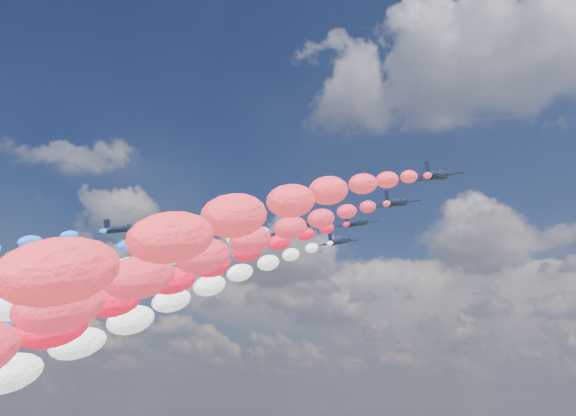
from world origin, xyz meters
The scene contains 14 objects.
jet_0 centered at (-34.88, -5.38, 96.99)m, with size 9.19×12.33×2.72m, color black, non-canonical shape.
jet_1 centered at (-22.02, 5.67, 96.99)m, with size 9.19×12.33×2.72m, color black, non-canonical shape.
jet_2 centered at (-10.43, 14.91, 96.99)m, with size 9.19×12.33×2.72m, color black, non-canonical shape.
trail_2 centered at (-10.43, -47.00, 72.00)m, with size 5.54×119.36×52.49m, color blue, non-canonical shape.
jet_3 centered at (-1.66, 10.47, 96.99)m, with size 9.19×12.33×2.72m, color black, non-canonical shape.
trail_3 centered at (-1.66, -51.44, 72.00)m, with size 5.54×119.36×52.49m, color white, non-canonical shape.
jet_4 centered at (0.55, 26.72, 96.99)m, with size 9.19×12.33×2.72m, color black, non-canonical shape.
trail_4 centered at (0.55, -35.20, 72.00)m, with size 5.54×119.36×52.49m, color white, non-canonical shape.
jet_5 centered at (10.19, 14.19, 96.99)m, with size 9.19×12.33×2.72m, color black, non-canonical shape.
trail_5 centered at (10.19, -47.73, 72.00)m, with size 5.54×119.36×52.49m, color #F70929, non-canonical shape.
jet_6 centered at (22.20, 4.86, 96.99)m, with size 9.19×12.33×2.72m, color black, non-canonical shape.
trail_6 centered at (22.20, -57.05, 72.00)m, with size 5.54×119.36×52.49m, color red, non-canonical shape.
jet_7 centered at (33.11, -5.99, 96.99)m, with size 9.19×12.33×2.72m, color black, non-canonical shape.
trail_7 centered at (33.11, -67.90, 72.00)m, with size 5.54×119.36×52.49m, color #F82937, non-canonical shape.
Camera 1 is at (61.63, -105.86, 61.43)m, focal length 41.46 mm.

